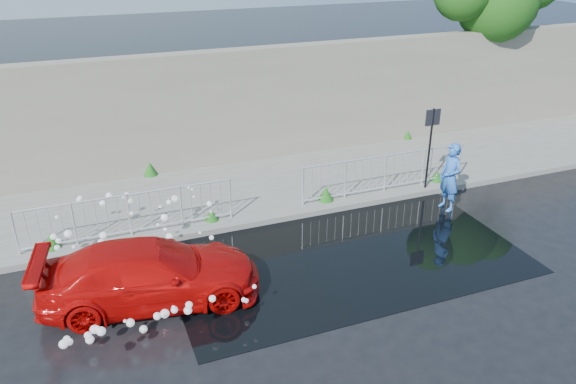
# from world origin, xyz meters

# --- Properties ---
(ground) EXTENTS (90.00, 90.00, 0.00)m
(ground) POSITION_xyz_m (0.00, 0.00, 0.00)
(ground) COLOR black
(ground) RESTS_ON ground
(pavement) EXTENTS (30.00, 4.00, 0.15)m
(pavement) POSITION_xyz_m (0.00, 5.00, 0.07)
(pavement) COLOR #5E5E59
(pavement) RESTS_ON ground
(curb) EXTENTS (30.00, 0.25, 0.16)m
(curb) POSITION_xyz_m (0.00, 3.00, 0.08)
(curb) COLOR #5E5E59
(curb) RESTS_ON ground
(retaining_wall) EXTENTS (30.00, 0.60, 3.50)m
(retaining_wall) POSITION_xyz_m (0.00, 7.20, 1.90)
(retaining_wall) COLOR #6D685C
(retaining_wall) RESTS_ON pavement
(puddle) EXTENTS (8.00, 5.00, 0.01)m
(puddle) POSITION_xyz_m (0.50, 1.00, 0.01)
(puddle) COLOR black
(puddle) RESTS_ON ground
(sign_post) EXTENTS (0.45, 0.06, 2.50)m
(sign_post) POSITION_xyz_m (4.20, 3.10, 1.72)
(sign_post) COLOR black
(sign_post) RESTS_ON ground
(railing_left) EXTENTS (5.05, 0.05, 1.10)m
(railing_left) POSITION_xyz_m (-4.00, 3.35, 0.74)
(railing_left) COLOR silver
(railing_left) RESTS_ON pavement
(railing_right) EXTENTS (5.05, 0.05, 1.10)m
(railing_right) POSITION_xyz_m (3.00, 3.35, 0.74)
(railing_right) COLOR silver
(railing_right) RESTS_ON pavement
(weeds) EXTENTS (12.17, 3.93, 0.41)m
(weeds) POSITION_xyz_m (-0.42, 4.54, 0.33)
(weeds) COLOR #184312
(weeds) RESTS_ON pavement
(water_spray) EXTENTS (3.70, 5.64, 1.04)m
(water_spray) POSITION_xyz_m (-4.21, 1.38, 0.65)
(water_spray) COLOR white
(water_spray) RESTS_ON ground
(red_car) EXTENTS (4.57, 2.37, 1.27)m
(red_car) POSITION_xyz_m (-3.92, 0.71, 0.63)
(red_car) COLOR #AD0806
(red_car) RESTS_ON ground
(person) EXTENTS (0.49, 0.70, 1.86)m
(person) POSITION_xyz_m (4.16, 2.01, 0.93)
(person) COLOR blue
(person) RESTS_ON ground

